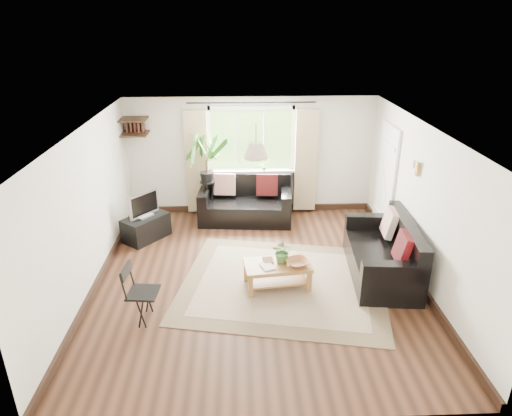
{
  "coord_description": "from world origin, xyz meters",
  "views": [
    {
      "loc": [
        -0.26,
        -6.22,
        3.88
      ],
      "look_at": [
        0.0,
        0.4,
        1.05
      ],
      "focal_mm": 32.0,
      "sensor_mm": 36.0,
      "label": 1
    }
  ],
  "objects_px": {
    "folding_chair": "(143,294)",
    "tv_stand": "(146,227)",
    "coffee_table": "(277,275)",
    "sofa_back": "(245,201)",
    "palm_stand": "(207,178)",
    "sofa_right": "(382,250)"
  },
  "relations": [
    {
      "from": "sofa_back",
      "to": "tv_stand",
      "type": "distance_m",
      "value": 2.01
    },
    {
      "from": "tv_stand",
      "to": "folding_chair",
      "type": "bearing_deg",
      "value": -131.49
    },
    {
      "from": "folding_chair",
      "to": "tv_stand",
      "type": "bearing_deg",
      "value": 14.76
    },
    {
      "from": "sofa_right",
      "to": "coffee_table",
      "type": "distance_m",
      "value": 1.72
    },
    {
      "from": "tv_stand",
      "to": "palm_stand",
      "type": "bearing_deg",
      "value": -13.6
    },
    {
      "from": "sofa_right",
      "to": "tv_stand",
      "type": "xyz_separation_m",
      "value": [
        -3.98,
        1.44,
        -0.21
      ]
    },
    {
      "from": "sofa_right",
      "to": "coffee_table",
      "type": "bearing_deg",
      "value": -75.1
    },
    {
      "from": "coffee_table",
      "to": "folding_chair",
      "type": "distance_m",
      "value": 2.02
    },
    {
      "from": "sofa_back",
      "to": "palm_stand",
      "type": "height_order",
      "value": "palm_stand"
    },
    {
      "from": "coffee_table",
      "to": "palm_stand",
      "type": "height_order",
      "value": "palm_stand"
    },
    {
      "from": "sofa_back",
      "to": "coffee_table",
      "type": "relative_size",
      "value": 1.84
    },
    {
      "from": "sofa_back",
      "to": "tv_stand",
      "type": "relative_size",
      "value": 2.18
    },
    {
      "from": "coffee_table",
      "to": "tv_stand",
      "type": "height_order",
      "value": "tv_stand"
    },
    {
      "from": "sofa_right",
      "to": "tv_stand",
      "type": "distance_m",
      "value": 4.23
    },
    {
      "from": "sofa_back",
      "to": "folding_chair",
      "type": "xyz_separation_m",
      "value": [
        -1.43,
        -3.22,
        -0.01
      ]
    },
    {
      "from": "sofa_back",
      "to": "palm_stand",
      "type": "xyz_separation_m",
      "value": [
        -0.75,
        0.11,
        0.46
      ]
    },
    {
      "from": "sofa_back",
      "to": "folding_chair",
      "type": "bearing_deg",
      "value": -109.3
    },
    {
      "from": "sofa_right",
      "to": "palm_stand",
      "type": "relative_size",
      "value": 1.05
    },
    {
      "from": "sofa_right",
      "to": "tv_stand",
      "type": "bearing_deg",
      "value": -104.91
    },
    {
      "from": "sofa_back",
      "to": "coffee_table",
      "type": "distance_m",
      "value": 2.52
    },
    {
      "from": "sofa_back",
      "to": "folding_chair",
      "type": "height_order",
      "value": "sofa_back"
    },
    {
      "from": "sofa_back",
      "to": "sofa_right",
      "type": "distance_m",
      "value": 3.04
    }
  ]
}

